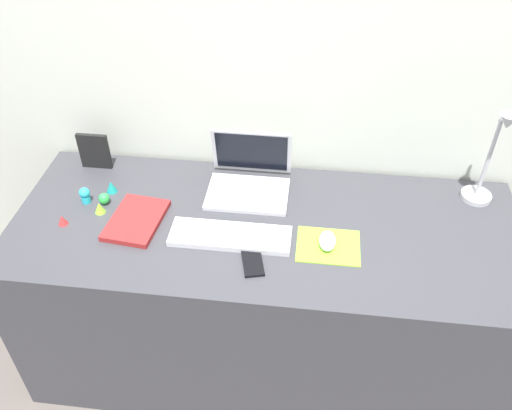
% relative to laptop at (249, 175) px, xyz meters
% --- Properties ---
extents(ground_plane, '(6.00, 6.00, 0.00)m').
position_rel_laptop_xyz_m(ground_plane, '(0.08, -0.21, -0.79)').
color(ground_plane, '#59514C').
extents(back_wall, '(2.99, 0.05, 1.43)m').
position_rel_laptop_xyz_m(back_wall, '(0.08, 0.18, -0.08)').
color(back_wall, beige).
rests_on(back_wall, ground_plane).
extents(desk, '(1.79, 0.70, 0.74)m').
position_rel_laptop_xyz_m(desk, '(0.08, -0.21, -0.42)').
color(desk, '#38383D').
rests_on(desk, ground_plane).
extents(laptop, '(0.30, 0.26, 0.21)m').
position_rel_laptop_xyz_m(laptop, '(0.00, 0.00, 0.00)').
color(laptop, silver).
rests_on(laptop, desk).
extents(keyboard, '(0.41, 0.13, 0.02)m').
position_rel_laptop_xyz_m(keyboard, '(-0.03, -0.29, -0.04)').
color(keyboard, silver).
rests_on(keyboard, desk).
extents(mousepad, '(0.21, 0.17, 0.00)m').
position_rel_laptop_xyz_m(mousepad, '(0.30, -0.29, -0.05)').
color(mousepad, '#8CDB33').
rests_on(mousepad, desk).
extents(mouse, '(0.06, 0.10, 0.03)m').
position_rel_laptop_xyz_m(mouse, '(0.30, -0.29, -0.03)').
color(mouse, silver).
rests_on(mouse, mousepad).
extents(cell_phone, '(0.09, 0.14, 0.01)m').
position_rel_laptop_xyz_m(cell_phone, '(0.06, -0.40, -0.05)').
color(cell_phone, black).
rests_on(cell_phone, desk).
extents(desk_lamp, '(0.11, 0.14, 0.38)m').
position_rel_laptop_xyz_m(desk_lamp, '(0.84, 0.01, 0.13)').
color(desk_lamp, '#B7B7BC').
rests_on(desk_lamp, desk).
extents(notebook_pad, '(0.19, 0.26, 0.02)m').
position_rel_laptop_xyz_m(notebook_pad, '(-0.37, -0.25, -0.04)').
color(notebook_pad, maroon).
rests_on(notebook_pad, desk).
extents(picture_frame, '(0.12, 0.02, 0.15)m').
position_rel_laptop_xyz_m(picture_frame, '(-0.62, 0.05, 0.02)').
color(picture_frame, black).
rests_on(picture_frame, desk).
extents(toy_figurine_green, '(0.04, 0.04, 0.04)m').
position_rel_laptop_xyz_m(toy_figurine_green, '(-0.51, -0.16, -0.03)').
color(toy_figurine_green, green).
rests_on(toy_figurine_green, desk).
extents(toy_figurine_lime, '(0.04, 0.04, 0.04)m').
position_rel_laptop_xyz_m(toy_figurine_lime, '(-0.51, -0.22, -0.03)').
color(toy_figurine_lime, '#8CDB33').
rests_on(toy_figurine_lime, desk).
extents(toy_figurine_red, '(0.03, 0.03, 0.04)m').
position_rel_laptop_xyz_m(toy_figurine_red, '(-0.62, -0.29, -0.04)').
color(toy_figurine_red, red).
rests_on(toy_figurine_red, desk).
extents(toy_figurine_teal, '(0.04, 0.04, 0.05)m').
position_rel_laptop_xyz_m(toy_figurine_teal, '(-0.51, -0.09, -0.03)').
color(toy_figurine_teal, teal).
rests_on(toy_figurine_teal, desk).
extents(toy_figurine_cyan, '(0.04, 0.04, 0.06)m').
position_rel_laptop_xyz_m(toy_figurine_cyan, '(-0.58, -0.16, -0.02)').
color(toy_figurine_cyan, '#28B7CC').
rests_on(toy_figurine_cyan, desk).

